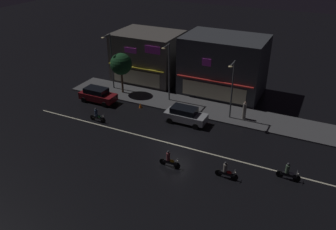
{
  "coord_description": "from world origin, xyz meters",
  "views": [
    {
      "loc": [
        11.12,
        -24.52,
        17.22
      ],
      "look_at": [
        -2.02,
        2.54,
        1.46
      ],
      "focal_mm": 36.91,
      "sensor_mm": 36.0,
      "label": 1
    }
  ],
  "objects_px": {
    "streetlamp_west": "(110,57)",
    "streetlamp_east": "(232,85)",
    "streetlamp_mid": "(168,68)",
    "motorcycle_lead": "(288,173)",
    "pedestrian_on_sidewalk": "(244,111)",
    "motorcycle_trailing_far": "(169,160)",
    "parked_car_near_kerb": "(185,115)",
    "parked_car_trailing": "(98,95)",
    "motorcycle_following": "(97,116)",
    "motorcycle_opposite_lane": "(226,171)",
    "traffic_cone": "(140,105)"
  },
  "relations": [
    {
      "from": "streetlamp_mid",
      "to": "pedestrian_on_sidewalk",
      "type": "relative_size",
      "value": 3.4
    },
    {
      "from": "streetlamp_east",
      "to": "motorcycle_trailing_far",
      "type": "xyz_separation_m",
      "value": [
        -2.03,
        -10.18,
        -3.24
      ]
    },
    {
      "from": "streetlamp_mid",
      "to": "pedestrian_on_sidewalk",
      "type": "distance_m",
      "value": 9.56
    },
    {
      "from": "parked_car_near_kerb",
      "to": "motorcycle_lead",
      "type": "distance_m",
      "value": 12.09
    },
    {
      "from": "streetlamp_east",
      "to": "motorcycle_trailing_far",
      "type": "distance_m",
      "value": 10.88
    },
    {
      "from": "streetlamp_west",
      "to": "motorcycle_opposite_lane",
      "type": "bearing_deg",
      "value": -31.18
    },
    {
      "from": "streetlamp_east",
      "to": "parked_car_trailing",
      "type": "bearing_deg",
      "value": -170.84
    },
    {
      "from": "motorcycle_trailing_far",
      "to": "traffic_cone",
      "type": "distance_m",
      "value": 11.53
    },
    {
      "from": "parked_car_near_kerb",
      "to": "streetlamp_mid",
      "type": "bearing_deg",
      "value": -45.02
    },
    {
      "from": "pedestrian_on_sidewalk",
      "to": "motorcycle_lead",
      "type": "bearing_deg",
      "value": -120.64
    },
    {
      "from": "motorcycle_following",
      "to": "motorcycle_opposite_lane",
      "type": "height_order",
      "value": "same"
    },
    {
      "from": "streetlamp_west",
      "to": "motorcycle_trailing_far",
      "type": "distance_m",
      "value": 18.02
    },
    {
      "from": "streetlamp_mid",
      "to": "motorcycle_opposite_lane",
      "type": "height_order",
      "value": "streetlamp_mid"
    },
    {
      "from": "streetlamp_west",
      "to": "parked_car_near_kerb",
      "type": "xyz_separation_m",
      "value": [
        11.55,
        -3.92,
        -3.32
      ]
    },
    {
      "from": "motorcycle_lead",
      "to": "traffic_cone",
      "type": "distance_m",
      "value": 17.9
    },
    {
      "from": "streetlamp_west",
      "to": "streetlamp_east",
      "type": "height_order",
      "value": "streetlamp_west"
    },
    {
      "from": "streetlamp_west",
      "to": "motorcycle_following",
      "type": "distance_m",
      "value": 9.1
    },
    {
      "from": "parked_car_near_kerb",
      "to": "motorcycle_trailing_far",
      "type": "xyz_separation_m",
      "value": [
        1.84,
        -7.61,
        -0.24
      ]
    },
    {
      "from": "streetlamp_mid",
      "to": "pedestrian_on_sidewalk",
      "type": "bearing_deg",
      "value": -3.76
    },
    {
      "from": "motorcycle_trailing_far",
      "to": "traffic_cone",
      "type": "xyz_separation_m",
      "value": [
        -7.71,
        8.57,
        -0.36
      ]
    },
    {
      "from": "parked_car_near_kerb",
      "to": "motorcycle_lead",
      "type": "height_order",
      "value": "parked_car_near_kerb"
    },
    {
      "from": "motorcycle_following",
      "to": "motorcycle_opposite_lane",
      "type": "xyz_separation_m",
      "value": [
        14.82,
        -3.26,
        0.0
      ]
    },
    {
      "from": "streetlamp_mid",
      "to": "parked_car_near_kerb",
      "type": "height_order",
      "value": "streetlamp_mid"
    },
    {
      "from": "parked_car_near_kerb",
      "to": "parked_car_trailing",
      "type": "bearing_deg",
      "value": -0.89
    },
    {
      "from": "parked_car_trailing",
      "to": "motorcycle_trailing_far",
      "type": "xyz_separation_m",
      "value": [
        12.91,
        -7.78,
        -0.24
      ]
    },
    {
      "from": "parked_car_trailing",
      "to": "motorcycle_opposite_lane",
      "type": "relative_size",
      "value": 2.26
    },
    {
      "from": "motorcycle_lead",
      "to": "parked_car_near_kerb",
      "type": "bearing_deg",
      "value": -21.25
    },
    {
      "from": "motorcycle_trailing_far",
      "to": "traffic_cone",
      "type": "height_order",
      "value": "motorcycle_trailing_far"
    },
    {
      "from": "motorcycle_following",
      "to": "traffic_cone",
      "type": "distance_m",
      "value": 5.33
    },
    {
      "from": "parked_car_trailing",
      "to": "parked_car_near_kerb",
      "type": "bearing_deg",
      "value": -0.89
    },
    {
      "from": "streetlamp_mid",
      "to": "motorcycle_lead",
      "type": "bearing_deg",
      "value": -30.89
    },
    {
      "from": "streetlamp_east",
      "to": "parked_car_trailing",
      "type": "height_order",
      "value": "streetlamp_east"
    },
    {
      "from": "streetlamp_mid",
      "to": "parked_car_near_kerb",
      "type": "distance_m",
      "value": 6.24
    },
    {
      "from": "motorcycle_trailing_far",
      "to": "motorcycle_following",
      "type": "bearing_deg",
      "value": -19.0
    },
    {
      "from": "streetlamp_mid",
      "to": "traffic_cone",
      "type": "relative_size",
      "value": 12.13
    },
    {
      "from": "streetlamp_west",
      "to": "motorcycle_following",
      "type": "bearing_deg",
      "value": -66.91
    },
    {
      "from": "motorcycle_opposite_lane",
      "to": "motorcycle_trailing_far",
      "type": "relative_size",
      "value": 1.0
    },
    {
      "from": "pedestrian_on_sidewalk",
      "to": "motorcycle_trailing_far",
      "type": "relative_size",
      "value": 1.03
    },
    {
      "from": "parked_car_trailing",
      "to": "motorcycle_following",
      "type": "height_order",
      "value": "parked_car_trailing"
    },
    {
      "from": "motorcycle_following",
      "to": "motorcycle_trailing_far",
      "type": "distance_m",
      "value": 10.8
    },
    {
      "from": "streetlamp_west",
      "to": "streetlamp_mid",
      "type": "distance_m",
      "value": 7.78
    },
    {
      "from": "parked_car_trailing",
      "to": "motorcycle_following",
      "type": "xyz_separation_m",
      "value": [
        2.8,
        -3.95,
        -0.24
      ]
    },
    {
      "from": "streetlamp_west",
      "to": "parked_car_near_kerb",
      "type": "bearing_deg",
      "value": -18.75
    },
    {
      "from": "pedestrian_on_sidewalk",
      "to": "parked_car_trailing",
      "type": "bearing_deg",
      "value": 125.02
    },
    {
      "from": "pedestrian_on_sidewalk",
      "to": "traffic_cone",
      "type": "relative_size",
      "value": 3.56
    },
    {
      "from": "parked_car_near_kerb",
      "to": "parked_car_trailing",
      "type": "relative_size",
      "value": 1.0
    },
    {
      "from": "motorcycle_lead",
      "to": "parked_car_trailing",
      "type": "bearing_deg",
      "value": -9.87
    },
    {
      "from": "motorcycle_following",
      "to": "motorcycle_trailing_far",
      "type": "relative_size",
      "value": 1.0
    },
    {
      "from": "motorcycle_opposite_lane",
      "to": "traffic_cone",
      "type": "distance_m",
      "value": 14.77
    },
    {
      "from": "pedestrian_on_sidewalk",
      "to": "parked_car_near_kerb",
      "type": "height_order",
      "value": "pedestrian_on_sidewalk"
    }
  ]
}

